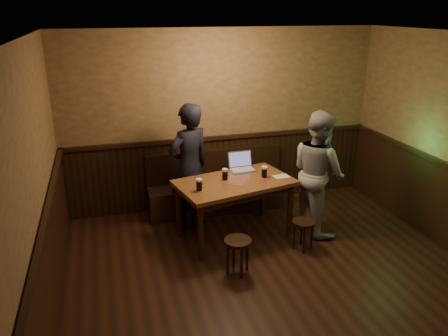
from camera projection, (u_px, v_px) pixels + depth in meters
room at (297, 203)px, 4.43m from camera, size 5.04×6.04×2.84m
bench at (217, 191)px, 6.98m from camera, size 2.20×0.50×0.95m
pub_table at (235, 188)px, 6.00m from camera, size 1.72×1.20×0.84m
stool_left at (238, 246)px, 5.26m from camera, size 0.36×0.36×0.45m
stool_right at (304, 227)px, 5.79m from camera, size 0.38×0.38×0.41m
pint_left at (199, 185)px, 5.62m from camera, size 0.11×0.11×0.17m
pint_mid at (225, 174)px, 5.97m from camera, size 0.11×0.11×0.16m
pint_right at (264, 172)px, 6.05m from camera, size 0.11×0.11×0.17m
laptop at (241, 165)px, 6.37m from camera, size 0.37×0.30×0.25m
menu at (281, 176)px, 6.12m from camera, size 0.23×0.16×0.00m
person_suit at (189, 167)px, 6.25m from camera, size 0.80×0.68×1.85m
person_grey at (318, 172)px, 6.14m from camera, size 0.79×0.95×1.77m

